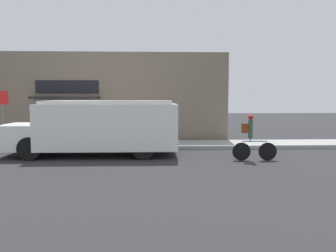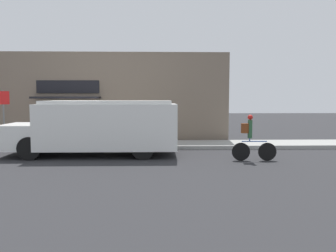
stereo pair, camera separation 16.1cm
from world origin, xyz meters
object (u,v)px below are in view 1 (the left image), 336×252
cyclist (252,139)px  trash_bin (81,134)px  stop_sign_post (2,108)px  school_bus (99,127)px

cyclist → trash_bin: 8.21m
trash_bin → stop_sign_post: bearing=-166.7°
school_bus → stop_sign_post: (-4.67, 1.89, 0.68)m
cyclist → trash_bin: size_ratio=2.09×
cyclist → stop_sign_post: 11.03m
school_bus → cyclist: 5.99m
trash_bin → cyclist: bearing=-29.0°
cyclist → stop_sign_post: (-10.51, 3.19, 1.05)m
stop_sign_post → trash_bin: bearing=13.3°
school_bus → stop_sign_post: 5.08m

